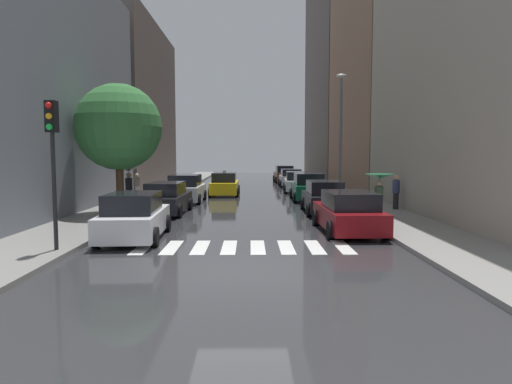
# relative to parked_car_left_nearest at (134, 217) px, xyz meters

# --- Properties ---
(ground_plane) EXTENTS (28.00, 72.00, 0.04)m
(ground_plane) POSITION_rel_parked_car_left_nearest_xyz_m (3.79, 19.45, -0.78)
(ground_plane) COLOR #2E2E31
(sidewalk_left) EXTENTS (3.00, 72.00, 0.15)m
(sidewalk_left) POSITION_rel_parked_car_left_nearest_xyz_m (-2.71, 19.45, -0.68)
(sidewalk_left) COLOR gray
(sidewalk_left) RESTS_ON ground
(sidewalk_right) EXTENTS (3.00, 72.00, 0.15)m
(sidewalk_right) POSITION_rel_parked_car_left_nearest_xyz_m (10.29, 19.45, -0.68)
(sidewalk_right) COLOR gray
(sidewalk_right) RESTS_ON ground
(crosswalk_stripes) EXTENTS (6.75, 2.20, 0.01)m
(crosswalk_stripes) POSITION_rel_parked_car_left_nearest_xyz_m (3.79, -1.49, -0.75)
(crosswalk_stripes) COLOR silver
(crosswalk_stripes) RESTS_ON ground
(building_left_near) EXTENTS (6.00, 19.09, 12.63)m
(building_left_near) POSITION_rel_parked_car_left_nearest_xyz_m (-7.21, 6.88, 5.56)
(building_left_near) COLOR slate
(building_left_near) RESTS_ON ground
(building_left_mid) EXTENTS (6.00, 17.61, 14.38)m
(building_left_mid) POSITION_rel_parked_car_left_nearest_xyz_m (-7.21, 26.27, 6.43)
(building_left_mid) COLOR #564C47
(building_left_mid) RESTS_ON ground
(building_right_near) EXTENTS (6.00, 17.83, 17.40)m
(building_right_near) POSITION_rel_parked_car_left_nearest_xyz_m (14.79, 5.03, 7.95)
(building_right_near) COLOR #9E9384
(building_right_near) RESTS_ON ground
(building_right_mid) EXTENTS (6.00, 15.62, 25.59)m
(building_right_mid) POSITION_rel_parked_car_left_nearest_xyz_m (14.79, 22.00, 12.04)
(building_right_mid) COLOR #8C6B56
(building_right_mid) RESTS_ON ground
(building_right_far) EXTENTS (6.00, 19.88, 25.37)m
(building_right_far) POSITION_rel_parked_car_left_nearest_xyz_m (14.79, 40.23, 11.93)
(building_right_far) COLOR #564C47
(building_right_far) RESTS_ON ground
(parked_car_left_nearest) EXTENTS (2.20, 4.45, 1.61)m
(parked_car_left_nearest) POSITION_rel_parked_car_left_nearest_xyz_m (0.00, 0.00, 0.00)
(parked_car_left_nearest) COLOR silver
(parked_car_left_nearest) RESTS_ON ground
(parked_car_left_second) EXTENTS (2.10, 4.61, 1.56)m
(parked_car_left_second) POSITION_rel_parked_car_left_nearest_xyz_m (-0.10, 6.67, -0.02)
(parked_car_left_second) COLOR black
(parked_car_left_second) RESTS_ON ground
(parked_car_left_third) EXTENTS (2.21, 4.25, 1.69)m
(parked_car_left_third) POSITION_rel_parked_car_left_nearest_xyz_m (0.08, 12.06, 0.03)
(parked_car_left_third) COLOR silver
(parked_car_left_third) RESTS_ON ground
(parked_car_right_nearest) EXTENTS (2.20, 4.74, 1.54)m
(parked_car_right_nearest) POSITION_rel_parked_car_left_nearest_xyz_m (7.70, 1.34, -0.03)
(parked_car_right_nearest) COLOR maroon
(parked_car_right_nearest) RESTS_ON ground
(parked_car_right_second) EXTENTS (2.05, 4.53, 1.61)m
(parked_car_right_second) POSITION_rel_parked_car_left_nearest_xyz_m (7.67, 6.93, 0.00)
(parked_car_right_second) COLOR black
(parked_car_right_second) RESTS_ON ground
(parked_car_right_third) EXTENTS (2.18, 4.48, 1.73)m
(parked_car_right_third) POSITION_rel_parked_car_left_nearest_xyz_m (7.68, 13.13, 0.05)
(parked_car_right_third) COLOR #0C4C2D
(parked_car_right_third) RESTS_ON ground
(parked_car_right_fourth) EXTENTS (2.17, 4.55, 1.58)m
(parked_car_right_fourth) POSITION_rel_parked_car_left_nearest_xyz_m (7.60, 19.62, -0.01)
(parked_car_right_fourth) COLOR silver
(parked_car_right_fourth) RESTS_ON ground
(parked_car_right_fifth) EXTENTS (2.12, 4.15, 1.58)m
(parked_car_right_fifth) POSITION_rel_parked_car_left_nearest_xyz_m (7.68, 25.70, -0.01)
(parked_car_right_fifth) COLOR #B2B7BF
(parked_car_right_fifth) RESTS_ON ground
(parked_car_right_sixth) EXTENTS (2.20, 4.35, 1.72)m
(parked_car_right_sixth) POSITION_rel_parked_car_left_nearest_xyz_m (7.54, 32.06, 0.04)
(parked_car_right_sixth) COLOR brown
(parked_car_right_sixth) RESTS_ON ground
(taxi_midroad) EXTENTS (2.09, 4.58, 1.81)m
(taxi_midroad) POSITION_rel_parked_car_left_nearest_xyz_m (2.17, 16.79, 0.01)
(taxi_midroad) COLOR yellow
(taxi_midroad) RESTS_ON ground
(pedestrian_foreground) EXTENTS (0.36, 0.36, 1.58)m
(pedestrian_foreground) POSITION_rel_parked_car_left_nearest_xyz_m (-3.17, 13.28, 0.21)
(pedestrian_foreground) COLOR gray
(pedestrian_foreground) RESTS_ON sidewalk_left
(pedestrian_near_tree) EXTENTS (0.36, 0.36, 1.72)m
(pedestrian_near_tree) POSITION_rel_parked_car_left_nearest_xyz_m (11.38, 7.27, 0.30)
(pedestrian_near_tree) COLOR black
(pedestrian_near_tree) RESTS_ON sidewalk_right
(pedestrian_by_kerb) EXTENTS (1.08, 1.08, 2.10)m
(pedestrian_by_kerb) POSITION_rel_parked_car_left_nearest_xyz_m (-2.20, 7.69, 0.95)
(pedestrian_by_kerb) COLOR brown
(pedestrian_by_kerb) RESTS_ON sidewalk_left
(pedestrian_far_side) EXTENTS (1.19, 1.19, 1.96)m
(pedestrian_far_side) POSITION_rel_parked_car_left_nearest_xyz_m (9.33, 3.09, 0.90)
(pedestrian_far_side) COLOR navy
(pedestrian_far_side) RESTS_ON sidewalk_right
(street_tree_left) EXTENTS (4.00, 4.00, 6.04)m
(street_tree_left) POSITION_rel_parked_car_left_nearest_xyz_m (-2.12, 5.82, 3.42)
(street_tree_left) COLOR #513823
(street_tree_left) RESTS_ON sidewalk_left
(traffic_light_left_corner) EXTENTS (0.30, 0.42, 4.30)m
(traffic_light_left_corner) POSITION_rel_parked_car_left_nearest_xyz_m (-1.66, -2.47, 2.53)
(traffic_light_left_corner) COLOR black
(traffic_light_left_corner) RESTS_ON sidewalk_left
(lamp_post_right) EXTENTS (0.60, 0.28, 7.46)m
(lamp_post_right) POSITION_rel_parked_car_left_nearest_xyz_m (9.34, 11.42, 3.66)
(lamp_post_right) COLOR #595B60
(lamp_post_right) RESTS_ON sidewalk_right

